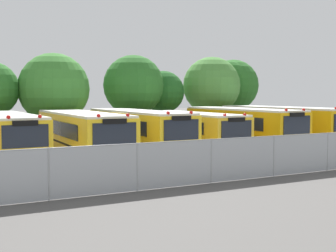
{
  "coord_description": "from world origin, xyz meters",
  "views": [
    {
      "loc": [
        -10.95,
        -24.64,
        3.51
      ],
      "look_at": [
        1.99,
        0.0,
        1.6
      ],
      "focal_mm": 48.4,
      "sensor_mm": 36.0,
      "label": 1
    }
  ],
  "objects_px": {
    "school_bus_1": "(6,135)",
    "tree_3": "(55,89)",
    "school_bus_2": "(81,133)",
    "school_bus_3": "(137,130)",
    "school_bus_6": "(281,124)",
    "school_bus_5": "(241,126)",
    "traffic_cone": "(0,187)",
    "school_bus_4": "(190,129)",
    "tree_7": "(232,84)",
    "tree_4": "(135,85)",
    "tree_6": "(212,87)",
    "tree_5": "(162,92)"
  },
  "relations": [
    {
      "from": "school_bus_1",
      "to": "tree_3",
      "type": "relative_size",
      "value": 1.55
    },
    {
      "from": "school_bus_2",
      "to": "school_bus_3",
      "type": "distance_m",
      "value": 3.57
    },
    {
      "from": "school_bus_6",
      "to": "school_bus_5",
      "type": "bearing_deg",
      "value": 4.03
    },
    {
      "from": "traffic_cone",
      "to": "school_bus_1",
      "type": "bearing_deg",
      "value": 80.33
    },
    {
      "from": "school_bus_3",
      "to": "school_bus_6",
      "type": "bearing_deg",
      "value": 179.94
    },
    {
      "from": "school_bus_4",
      "to": "traffic_cone",
      "type": "relative_size",
      "value": 18.2
    },
    {
      "from": "school_bus_1",
      "to": "tree_3",
      "type": "xyz_separation_m",
      "value": [
        4.52,
        7.9,
        2.52
      ]
    },
    {
      "from": "school_bus_4",
      "to": "tree_7",
      "type": "xyz_separation_m",
      "value": [
        9.7,
        9.08,
        3.2
      ]
    },
    {
      "from": "school_bus_4",
      "to": "tree_3",
      "type": "distance_m",
      "value": 10.64
    },
    {
      "from": "school_bus_2",
      "to": "school_bus_6",
      "type": "distance_m",
      "value": 14.78
    },
    {
      "from": "school_bus_3",
      "to": "school_bus_6",
      "type": "xyz_separation_m",
      "value": [
        11.22,
        0.04,
        0.04
      ]
    },
    {
      "from": "tree_4",
      "to": "tree_6",
      "type": "relative_size",
      "value": 0.98
    },
    {
      "from": "school_bus_1",
      "to": "school_bus_5",
      "type": "bearing_deg",
      "value": 177.32
    },
    {
      "from": "tree_3",
      "to": "tree_4",
      "type": "xyz_separation_m",
      "value": [
        6.19,
        -0.23,
        0.38
      ]
    },
    {
      "from": "school_bus_5",
      "to": "tree_6",
      "type": "relative_size",
      "value": 1.57
    },
    {
      "from": "tree_5",
      "to": "school_bus_2",
      "type": "bearing_deg",
      "value": -137.63
    },
    {
      "from": "school_bus_2",
      "to": "tree_3",
      "type": "bearing_deg",
      "value": -93.31
    },
    {
      "from": "school_bus_4",
      "to": "school_bus_5",
      "type": "xyz_separation_m",
      "value": [
        3.67,
        -0.45,
        0.12
      ]
    },
    {
      "from": "tree_5",
      "to": "tree_7",
      "type": "relative_size",
      "value": 0.81
    },
    {
      "from": "school_bus_2",
      "to": "tree_5",
      "type": "distance_m",
      "value": 12.87
    },
    {
      "from": "tree_3",
      "to": "traffic_cone",
      "type": "height_order",
      "value": "tree_3"
    },
    {
      "from": "tree_4",
      "to": "traffic_cone",
      "type": "relative_size",
      "value": 12.1
    },
    {
      "from": "school_bus_1",
      "to": "school_bus_3",
      "type": "bearing_deg",
      "value": 178.36
    },
    {
      "from": "school_bus_1",
      "to": "school_bus_6",
      "type": "distance_m",
      "value": 18.68
    },
    {
      "from": "tree_6",
      "to": "tree_5",
      "type": "bearing_deg",
      "value": 179.55
    },
    {
      "from": "tree_4",
      "to": "school_bus_2",
      "type": "bearing_deg",
      "value": -130.14
    },
    {
      "from": "school_bus_1",
      "to": "tree_7",
      "type": "bearing_deg",
      "value": -157.52
    },
    {
      "from": "school_bus_1",
      "to": "school_bus_6",
      "type": "bearing_deg",
      "value": 178.8
    },
    {
      "from": "tree_3",
      "to": "traffic_cone",
      "type": "distance_m",
      "value": 17.38
    },
    {
      "from": "school_bus_1",
      "to": "school_bus_4",
      "type": "relative_size",
      "value": 1.02
    },
    {
      "from": "tree_7",
      "to": "traffic_cone",
      "type": "bearing_deg",
      "value": -142.38
    },
    {
      "from": "school_bus_2",
      "to": "tree_5",
      "type": "relative_size",
      "value": 2.02
    },
    {
      "from": "tree_7",
      "to": "tree_3",
      "type": "bearing_deg",
      "value": -175.73
    },
    {
      "from": "tree_4",
      "to": "school_bus_3",
      "type": "bearing_deg",
      "value": -112.79
    },
    {
      "from": "school_bus_1",
      "to": "traffic_cone",
      "type": "distance_m",
      "value": 8.24
    },
    {
      "from": "tree_5",
      "to": "school_bus_3",
      "type": "bearing_deg",
      "value": -125.27
    },
    {
      "from": "school_bus_5",
      "to": "school_bus_3",
      "type": "bearing_deg",
      "value": -2.26
    },
    {
      "from": "school_bus_4",
      "to": "tree_4",
      "type": "xyz_separation_m",
      "value": [
        -0.49,
        7.63,
        2.97
      ]
    },
    {
      "from": "school_bus_6",
      "to": "tree_3",
      "type": "bearing_deg",
      "value": -30.93
    },
    {
      "from": "tree_5",
      "to": "school_bus_5",
      "type": "bearing_deg",
      "value": -79.22
    },
    {
      "from": "school_bus_5",
      "to": "tree_6",
      "type": "height_order",
      "value": "tree_6"
    },
    {
      "from": "tree_5",
      "to": "tree_7",
      "type": "height_order",
      "value": "tree_7"
    },
    {
      "from": "tree_5",
      "to": "school_bus_1",
      "type": "bearing_deg",
      "value": -148.5
    },
    {
      "from": "tree_6",
      "to": "traffic_cone",
      "type": "bearing_deg",
      "value": -140.42
    },
    {
      "from": "school_bus_2",
      "to": "tree_6",
      "type": "height_order",
      "value": "tree_6"
    },
    {
      "from": "traffic_cone",
      "to": "tree_7",
      "type": "bearing_deg",
      "value": 37.62
    },
    {
      "from": "school_bus_3",
      "to": "tree_7",
      "type": "distance_m",
      "value": 16.57
    },
    {
      "from": "school_bus_2",
      "to": "school_bus_6",
      "type": "bearing_deg",
      "value": -177.61
    },
    {
      "from": "school_bus_1",
      "to": "traffic_cone",
      "type": "relative_size",
      "value": 18.51
    },
    {
      "from": "tree_6",
      "to": "school_bus_3",
      "type": "bearing_deg",
      "value": -142.64
    }
  ]
}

